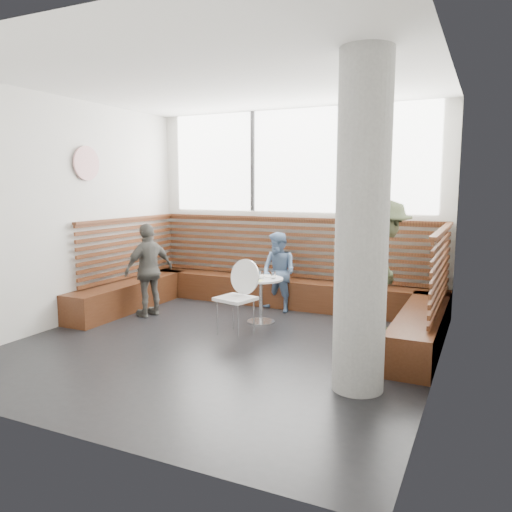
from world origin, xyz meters
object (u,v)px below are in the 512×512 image
at_px(cafe_table, 261,291).
at_px(child_left, 149,270).
at_px(adult_man, 384,268).
at_px(cafe_chair, 238,290).
at_px(child_back, 279,272).
at_px(concrete_column, 362,226).

bearing_deg(cafe_table, child_left, -168.14).
relative_size(cafe_table, adult_man, 0.36).
distance_m(cafe_chair, adult_man, 1.96).
relative_size(cafe_table, child_back, 0.52).
xyz_separation_m(cafe_chair, adult_man, (1.76, 0.80, 0.31)).
bearing_deg(child_left, concrete_column, 86.60).
bearing_deg(adult_man, child_left, 94.35).
xyz_separation_m(concrete_column, cafe_table, (-1.85, 1.78, -1.13)).
distance_m(cafe_table, child_back, 0.73).
distance_m(cafe_chair, child_back, 1.32).
distance_m(cafe_chair, child_left, 1.67).
height_order(concrete_column, cafe_chair, concrete_column).
height_order(concrete_column, child_back, concrete_column).
bearing_deg(cafe_chair, cafe_table, 97.46).
relative_size(concrete_column, cafe_chair, 3.22).
height_order(cafe_table, cafe_chair, cafe_chair).
height_order(concrete_column, cafe_table, concrete_column).
distance_m(concrete_column, child_back, 3.26).
bearing_deg(concrete_column, child_left, 158.30).
bearing_deg(child_back, concrete_column, -31.93).
distance_m(adult_man, child_left, 3.46).
bearing_deg(child_back, cafe_chair, -70.63).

